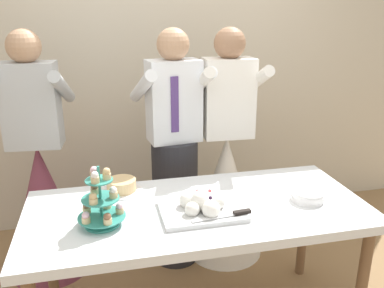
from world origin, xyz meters
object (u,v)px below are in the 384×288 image
Objects in this scene: dessert_table at (198,219)px; cupcake_stand at (101,204)px; main_cake_tray at (203,206)px; person_bride at (226,180)px; plate_stack at (308,196)px; person_guest at (43,193)px; round_cake at (122,186)px; person_groom at (175,164)px.

cupcake_stand is at bearing -170.90° from dessert_table.
person_bride reaches higher than main_cake_tray.
plate_stack is (0.59, 0.01, -0.01)m from main_cake_tray.
main_cake_tray is (0.50, 0.00, -0.07)m from cupcake_stand.
person_guest reaches higher than cupcake_stand.
plate_stack is 0.75× the size of round_cake.
person_bride is 1.28m from person_guest.
person_guest is (-0.90, 0.08, -0.16)m from person_groom.
plate_stack is at bearing -6.11° from dessert_table.
round_cake is (0.12, 0.35, -0.08)m from cupcake_stand.
dessert_table is at bearing -118.40° from person_bride.
person_guest is at bearing 174.64° from person_groom.
cupcake_stand is 0.18× the size of person_groom.
person_guest reaches higher than round_cake.
dessert_table is at bearing -35.81° from round_cake.
person_groom is 0.92m from person_guest.
dessert_table is at bearing 173.89° from plate_stack.
person_bride is at bearing 61.60° from dessert_table.
plate_stack is at bearing -74.43° from person_bride.
person_guest reaches higher than plate_stack.
plate_stack is 0.84m from person_bride.
main_cake_tray is 0.60m from plate_stack.
plate_stack is at bearing 1.12° from main_cake_tray.
main_cake_tray is at bearing -85.06° from dessert_table.
person_guest is at bearing 138.41° from dessert_table.
person_guest is (-0.90, 0.87, -0.23)m from main_cake_tray.
person_bride is (0.38, 0.79, -0.23)m from main_cake_tray.
dessert_table is at bearing -41.59° from person_guest.
dessert_table is 0.48m from round_cake.
main_cake_tray is 2.41× the size of plate_stack.
dessert_table is at bearing 94.94° from main_cake_tray.
dessert_table is 1.08× the size of person_guest.
person_guest is at bearing 114.30° from cupcake_stand.
round_cake reaches higher than plate_stack.
cupcake_stand is at bearing -122.70° from person_groom.
cupcake_stand is at bearing -65.70° from person_guest.
round_cake is at bearing 137.85° from main_cake_tray.
plate_stack is 0.11× the size of person_groom.
person_guest reaches higher than dessert_table.
person_groom is at bearing 89.44° from dessert_table.
cupcake_stand is 0.18× the size of person_bride.
main_cake_tray is 1.27m from person_guest.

